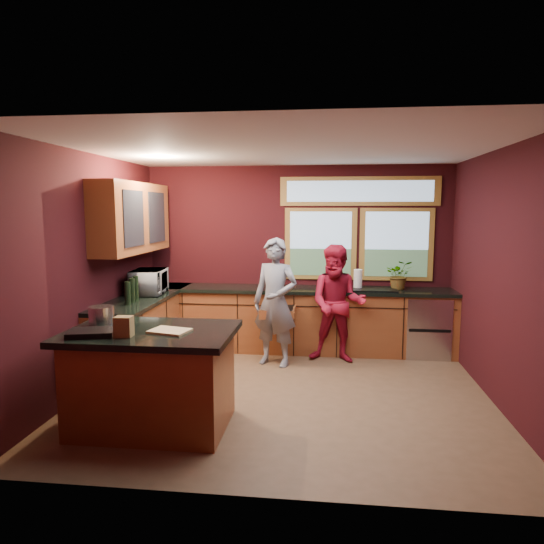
% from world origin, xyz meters
% --- Properties ---
extents(floor, '(4.50, 4.50, 0.00)m').
position_xyz_m(floor, '(0.00, 0.00, 0.00)').
color(floor, brown).
rests_on(floor, ground).
extents(room_shell, '(4.52, 4.02, 2.71)m').
position_xyz_m(room_shell, '(-0.60, 0.32, 1.80)').
color(room_shell, black).
rests_on(room_shell, ground).
extents(back_counter, '(4.50, 0.64, 0.93)m').
position_xyz_m(back_counter, '(0.20, 1.70, 0.46)').
color(back_counter, brown).
rests_on(back_counter, floor).
extents(left_counter, '(0.64, 2.30, 0.93)m').
position_xyz_m(left_counter, '(-1.95, 0.85, 0.47)').
color(left_counter, brown).
rests_on(left_counter, floor).
extents(island, '(1.55, 1.05, 0.95)m').
position_xyz_m(island, '(-1.17, -0.97, 0.48)').
color(island, brown).
rests_on(island, floor).
extents(person_grey, '(0.72, 0.59, 1.69)m').
position_xyz_m(person_grey, '(-0.22, 1.01, 0.85)').
color(person_grey, slate).
rests_on(person_grey, floor).
extents(person_red, '(0.85, 0.71, 1.59)m').
position_xyz_m(person_red, '(0.60, 1.25, 0.80)').
color(person_red, maroon).
rests_on(person_red, floor).
extents(microwave, '(0.47, 0.64, 0.33)m').
position_xyz_m(microwave, '(-1.92, 0.97, 1.09)').
color(microwave, '#999999').
rests_on(microwave, left_counter).
extents(potted_plant, '(0.37, 0.32, 0.41)m').
position_xyz_m(potted_plant, '(1.47, 1.75, 1.14)').
color(potted_plant, '#999999').
rests_on(potted_plant, back_counter).
extents(paper_towel, '(0.12, 0.12, 0.28)m').
position_xyz_m(paper_towel, '(0.89, 1.70, 1.07)').
color(paper_towel, white).
rests_on(paper_towel, back_counter).
extents(cutting_board, '(0.40, 0.33, 0.02)m').
position_xyz_m(cutting_board, '(-0.97, -1.02, 0.95)').
color(cutting_board, tan).
rests_on(cutting_board, island).
extents(stock_pot, '(0.24, 0.24, 0.18)m').
position_xyz_m(stock_pot, '(-1.72, -0.82, 1.03)').
color(stock_pot, silver).
rests_on(stock_pot, island).
extents(paper_bag, '(0.16, 0.13, 0.18)m').
position_xyz_m(paper_bag, '(-1.32, -1.22, 1.03)').
color(paper_bag, brown).
rests_on(paper_bag, island).
extents(black_tray, '(0.46, 0.37, 0.05)m').
position_xyz_m(black_tray, '(-1.62, -1.22, 0.97)').
color(black_tray, black).
rests_on(black_tray, island).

